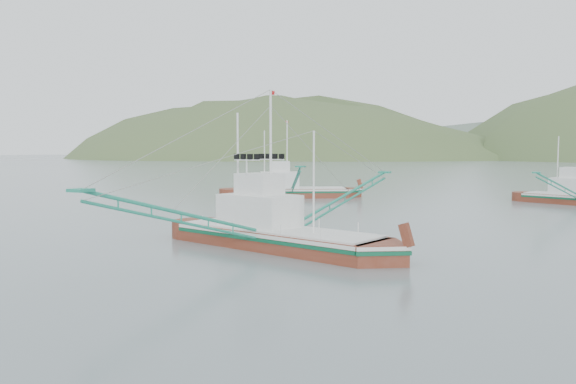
% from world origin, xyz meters
% --- Properties ---
extents(ground, '(1200.00, 1200.00, 0.00)m').
position_xyz_m(ground, '(0.00, 0.00, 0.00)').
color(ground, slate).
rests_on(ground, ground).
extents(main_boat, '(15.81, 27.14, 11.20)m').
position_xyz_m(main_boat, '(2.03, -0.42, 2.11)').
color(main_boat, maroon).
rests_on(main_boat, ground).
extents(bg_boat_left, '(17.86, 25.83, 11.27)m').
position_xyz_m(bg_boat_left, '(-13.63, 35.90, 2.35)').
color(bg_boat_left, maroon).
rests_on(bg_boat_left, ground).
extents(headland_left, '(448.00, 308.00, 210.00)m').
position_xyz_m(headland_left, '(-180.00, 360.00, 0.00)').
color(headland_left, '#475D30').
rests_on(headland_left, ground).
extents(ridge_distant, '(960.00, 400.00, 240.00)m').
position_xyz_m(ridge_distant, '(30.00, 560.00, 0.00)').
color(ridge_distant, slate).
rests_on(ridge_distant, ground).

